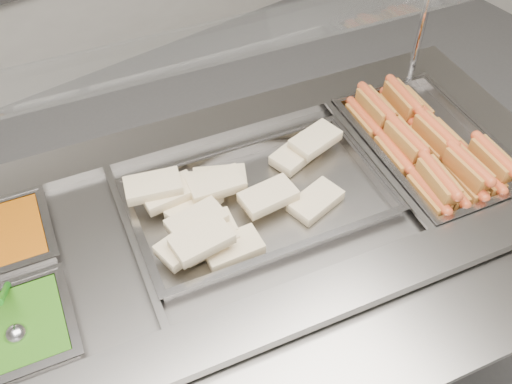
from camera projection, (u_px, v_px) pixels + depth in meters
steam_counter at (242, 292)px, 1.87m from camera, size 1.99×1.20×0.89m
tray_rail at (327, 374)px, 1.26m from camera, size 1.79×0.72×0.05m
sneeze_guard at (203, 47)px, 1.41m from camera, size 1.66×0.63×0.43m
pan_hotdogs at (426, 151)px, 1.74m from camera, size 0.44×0.60×0.10m
pan_wraps at (259, 203)px, 1.58m from camera, size 0.74×0.53×0.07m
pan_peas at (8, 341)px, 1.31m from camera, size 0.34×0.30×0.10m
hotdogs_in_buns at (424, 143)px, 1.69m from camera, size 0.34×0.54×0.12m
tortilla_wraps at (224, 202)px, 1.53m from camera, size 0.66×0.39×0.09m
serving_spoon at (14, 327)px, 1.28m from camera, size 0.07×0.17×0.14m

